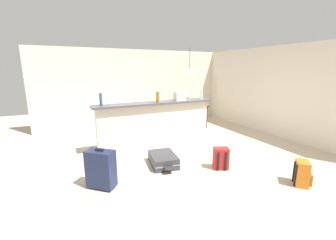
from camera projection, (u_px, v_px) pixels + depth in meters
ground_plane at (182, 152)px, 5.14m from camera, size 13.00×13.00×0.05m
wall_back at (139, 88)px, 7.53m from camera, size 6.60×0.10×2.50m
wall_right at (269, 91)px, 6.40m from camera, size 0.10×6.00×2.50m
partition_half_wall at (156, 126)px, 5.35m from camera, size 2.80×0.20×1.06m
bar_countertop at (156, 103)px, 5.22m from camera, size 2.96×0.40×0.05m
bottle_blue at (101, 99)px, 4.66m from camera, size 0.06×0.06×0.27m
bottle_amber at (158, 97)px, 5.11m from camera, size 0.08×0.08×0.26m
bottle_white at (201, 94)px, 5.63m from camera, size 0.06×0.06×0.27m
grocery_bag at (180, 96)px, 5.44m from camera, size 0.26×0.18×0.22m
dining_table at (188, 108)px, 7.12m from camera, size 1.10×0.80×0.74m
dining_chair_near_partition at (195, 115)px, 6.69m from camera, size 0.44×0.44×0.93m
dining_chair_far_side at (182, 109)px, 7.63m from camera, size 0.44×0.44×0.93m
pendant_lamp at (190, 71)px, 6.79m from camera, size 0.34×0.34×0.79m
suitcase_flat_charcoal at (163, 160)px, 4.41m from camera, size 0.59×0.87×0.22m
backpack_orange at (302, 174)px, 3.61m from camera, size 0.34×0.34×0.42m
backpack_red at (221, 159)px, 4.22m from camera, size 0.33×0.32×0.42m
suitcase_upright_navy at (101, 169)px, 3.51m from camera, size 0.49×0.47×0.67m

